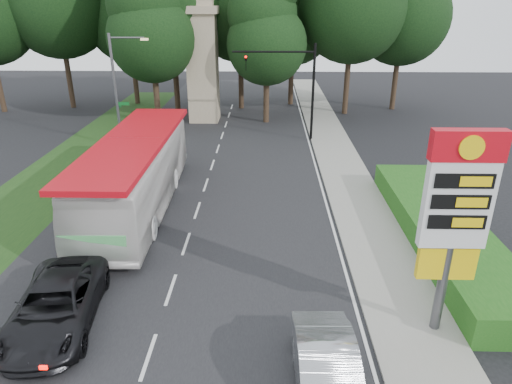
{
  "coord_description": "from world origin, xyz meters",
  "views": [
    {
      "loc": [
        3.57,
        -10.32,
        10.17
      ],
      "look_at": [
        3.12,
        8.39,
        2.2
      ],
      "focal_mm": 32.0,
      "sensor_mm": 36.0,
      "label": 1
    }
  ],
  "objects_px": {
    "transit_bus": "(137,174)",
    "traffic_signal_mast": "(296,79)",
    "gas_station_pylon": "(457,209)",
    "monument": "(203,62)",
    "suv_charcoal": "(56,305)",
    "sedan_silver": "(328,375)",
    "streetlight_signs": "(118,86)"
  },
  "relations": [
    {
      "from": "sedan_silver",
      "to": "streetlight_signs",
      "type": "bearing_deg",
      "value": 116.69
    },
    {
      "from": "monument",
      "to": "transit_bus",
      "type": "height_order",
      "value": "monument"
    },
    {
      "from": "monument",
      "to": "suv_charcoal",
      "type": "distance_m",
      "value": 28.41
    },
    {
      "from": "suv_charcoal",
      "to": "transit_bus",
      "type": "bearing_deg",
      "value": 81.07
    },
    {
      "from": "monument",
      "to": "traffic_signal_mast",
      "type": "bearing_deg",
      "value": -38.0
    },
    {
      "from": "gas_station_pylon",
      "to": "transit_bus",
      "type": "xyz_separation_m",
      "value": [
        -12.29,
        9.39,
        -2.59
      ]
    },
    {
      "from": "sedan_silver",
      "to": "suv_charcoal",
      "type": "height_order",
      "value": "sedan_silver"
    },
    {
      "from": "gas_station_pylon",
      "to": "transit_bus",
      "type": "height_order",
      "value": "gas_station_pylon"
    },
    {
      "from": "monument",
      "to": "transit_bus",
      "type": "distance_m",
      "value": 18.93
    },
    {
      "from": "traffic_signal_mast",
      "to": "sedan_silver",
      "type": "relative_size",
      "value": 1.51
    },
    {
      "from": "streetlight_signs",
      "to": "sedan_silver",
      "type": "bearing_deg",
      "value": -61.82
    },
    {
      "from": "gas_station_pylon",
      "to": "transit_bus",
      "type": "relative_size",
      "value": 0.51
    },
    {
      "from": "gas_station_pylon",
      "to": "sedan_silver",
      "type": "xyz_separation_m",
      "value": [
        -3.92,
        -2.89,
        -3.66
      ]
    },
    {
      "from": "monument",
      "to": "suv_charcoal",
      "type": "bearing_deg",
      "value": -92.83
    },
    {
      "from": "monument",
      "to": "sedan_silver",
      "type": "distance_m",
      "value": 32.03
    },
    {
      "from": "suv_charcoal",
      "to": "gas_station_pylon",
      "type": "bearing_deg",
      "value": -6.95
    },
    {
      "from": "transit_bus",
      "to": "traffic_signal_mast",
      "type": "bearing_deg",
      "value": 53.68
    },
    {
      "from": "streetlight_signs",
      "to": "suv_charcoal",
      "type": "height_order",
      "value": "streetlight_signs"
    },
    {
      "from": "monument",
      "to": "suv_charcoal",
      "type": "relative_size",
      "value": 1.81
    },
    {
      "from": "traffic_signal_mast",
      "to": "streetlight_signs",
      "type": "relative_size",
      "value": 0.9
    },
    {
      "from": "transit_bus",
      "to": "suv_charcoal",
      "type": "relative_size",
      "value": 2.41
    },
    {
      "from": "gas_station_pylon",
      "to": "monument",
      "type": "height_order",
      "value": "monument"
    },
    {
      "from": "transit_bus",
      "to": "sedan_silver",
      "type": "height_order",
      "value": "transit_bus"
    },
    {
      "from": "monument",
      "to": "transit_bus",
      "type": "bearing_deg",
      "value": -93.34
    },
    {
      "from": "streetlight_signs",
      "to": "transit_bus",
      "type": "relative_size",
      "value": 0.6
    },
    {
      "from": "traffic_signal_mast",
      "to": "suv_charcoal",
      "type": "bearing_deg",
      "value": -112.37
    },
    {
      "from": "streetlight_signs",
      "to": "gas_station_pylon",
      "type": "bearing_deg",
      "value": -51.04
    },
    {
      "from": "suv_charcoal",
      "to": "monument",
      "type": "bearing_deg",
      "value": 80.06
    },
    {
      "from": "streetlight_signs",
      "to": "sedan_silver",
      "type": "xyz_separation_m",
      "value": [
        12.27,
        -22.9,
        -3.66
      ]
    },
    {
      "from": "traffic_signal_mast",
      "to": "monument",
      "type": "height_order",
      "value": "monument"
    },
    {
      "from": "gas_station_pylon",
      "to": "traffic_signal_mast",
      "type": "distance_m",
      "value": 22.29
    },
    {
      "from": "gas_station_pylon",
      "to": "monument",
      "type": "distance_m",
      "value": 30.17
    }
  ]
}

